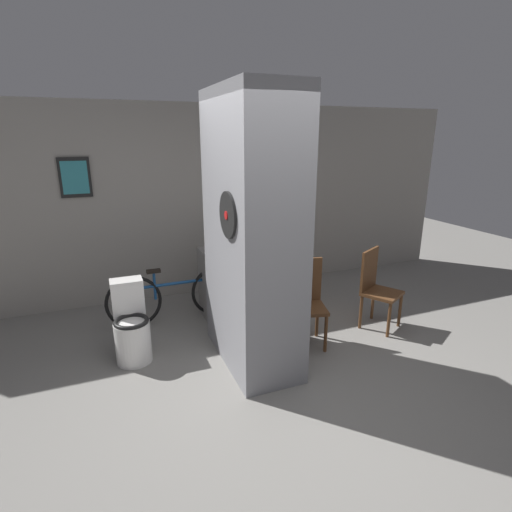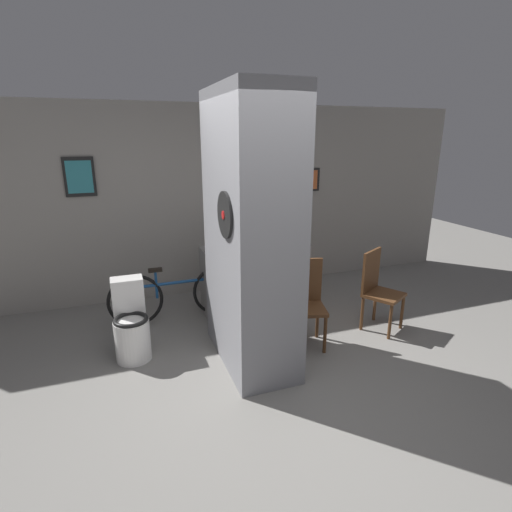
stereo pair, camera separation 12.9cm
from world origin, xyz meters
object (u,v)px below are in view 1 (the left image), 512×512
Objects in this scene: bicycle at (177,295)px; chair_by_doorway at (376,286)px; bottle_tall at (233,240)px; chair_near_pillar at (305,299)px; toilet at (131,327)px.

chair_by_doorway is at bearing -25.03° from bicycle.
bottle_tall is at bearing 115.62° from chair_by_doorway.
chair_near_pillar is 0.95m from chair_by_doorway.
bicycle is (-1.19, 1.03, -0.17)m from chair_near_pillar.
chair_near_pillar and chair_by_doorway have the same top height.
bicycle is 6.16× the size of bottle_tall.
bottle_tall is (-1.41, 1.01, 0.45)m from chair_by_doorway.
chair_by_doorway is 0.56× the size of bicycle.
toilet is 0.48× the size of bicycle.
chair_near_pillar is at bearing -66.05° from bottle_tall.
bicycle is at bearing -179.60° from bottle_tall.
chair_near_pillar is (1.78, -0.35, 0.16)m from toilet.
toilet is 2.97× the size of bottle_tall.
chair_by_doorway is (0.95, 0.03, 0.00)m from chair_near_pillar.
toilet reaches higher than bicycle.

